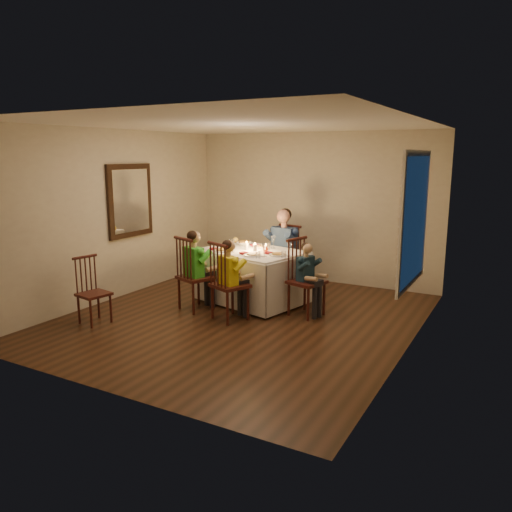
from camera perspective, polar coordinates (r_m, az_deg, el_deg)
The scene contains 26 objects.
ground at distance 6.94m, azimuth -1.66°, elevation -7.11°, with size 5.00×5.00×0.00m, color black.
wall_left at distance 8.02m, azimuth -15.75°, elevation 4.52°, with size 0.02×5.00×2.60m, color beige.
wall_right at distance 5.84m, azimuth 17.65°, elevation 1.93°, with size 0.02×5.00×2.60m, color beige.
wall_back at distance 8.87m, azimuth 6.56°, elevation 5.52°, with size 4.50×0.02×2.60m, color beige.
ceiling at distance 6.59m, azimuth -1.80°, elevation 14.84°, with size 5.00×5.00×0.00m, color white.
dining_table at distance 7.57m, azimuth -0.47°, elevation -1.06°, with size 1.74×1.43×0.77m.
chair_adult at distance 8.31m, azimuth 3.07°, elevation -3.98°, with size 0.45×0.43×1.09m, color #33110E, non-canonical shape.
chair_near_left at distance 7.37m, azimuth -6.83°, elevation -6.07°, with size 0.45×0.43×1.09m, color #33110E, non-canonical shape.
chair_near_right at distance 6.91m, azimuth -2.96°, elevation -7.22°, with size 0.45×0.43×1.09m, color #33110E, non-canonical shape.
chair_end at distance 7.11m, azimuth 5.74°, elevation -6.72°, with size 0.45×0.43×1.09m, color #33110E, non-canonical shape.
chair_extra at distance 7.09m, azimuth -17.84°, elevation -7.28°, with size 0.37×0.35×0.90m, color #33110E, non-canonical shape.
adult at distance 8.31m, azimuth 3.07°, elevation -3.98°, with size 0.52×0.48×1.36m, color navy, non-canonical shape.
child_green at distance 7.37m, azimuth -6.83°, elevation -6.07°, with size 0.41×0.37×1.16m, color green, non-canonical shape.
child_yellow at distance 6.91m, azimuth -2.96°, elevation -7.22°, with size 0.37×0.34×1.11m, color yellow, non-canonical shape.
child_teal at distance 7.11m, azimuth 5.74°, elevation -6.72°, with size 0.33×0.30×1.03m, color #172D3A, non-canonical shape.
setting_adult at distance 7.76m, azimuth 0.79°, elevation 1.05°, with size 0.26×0.26×0.02m, color white.
setting_green at distance 7.47m, azimuth -3.92°, elevation 0.62°, with size 0.26×0.26×0.02m, color white.
setting_yellow at distance 7.13m, azimuth -0.35°, elevation 0.11°, with size 0.26×0.26×0.02m, color white.
setting_teal at distance 7.15m, azimuth 2.52°, elevation 0.14°, with size 0.26×0.26×0.02m, color white.
candle_left at distance 7.59m, azimuth -1.09°, elevation 1.12°, with size 0.06×0.06×0.10m, color silver.
candle_right at distance 7.47m, azimuth -0.12°, elevation 0.95°, with size 0.06×0.06×0.10m, color silver.
squash at distance 8.19m, azimuth -2.36°, elevation 1.85°, with size 0.09×0.09×0.09m, color yellow.
orange_fruit at distance 7.40m, azimuth 1.11°, elevation 0.77°, with size 0.08×0.08×0.08m, color #EB5113.
serving_bowl at distance 7.96m, azimuth -1.37°, elevation 1.44°, with size 0.22×0.22×0.05m, color white.
wall_mirror at distance 8.19m, azimuth -14.19°, elevation 6.15°, with size 0.06×0.95×1.15m.
window_blinds at distance 5.92m, azimuth 17.55°, elevation 4.01°, with size 0.07×1.34×1.54m.
Camera 1 is at (3.35, -5.66, 2.22)m, focal length 35.00 mm.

